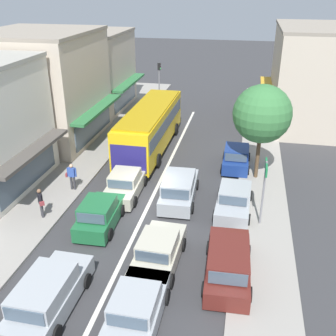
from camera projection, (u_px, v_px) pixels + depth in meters
ground_plane at (147, 208)px, 21.68m from camera, size 140.00×140.00×0.00m
lane_centre_line at (163, 176)px, 25.22m from camera, size 0.20×28.00×0.01m
sidewalk_left at (76, 155)px, 28.19m from camera, size 5.20×44.00×0.14m
kerb_right at (261, 170)px, 25.84m from camera, size 2.80×44.00×0.12m
shopfront_mid_block at (44, 88)px, 29.51m from camera, size 8.60×8.60×8.19m
shopfront_far_end at (88, 71)px, 37.31m from camera, size 8.29×8.06×7.24m
building_right_far at (329, 77)px, 32.92m from camera, size 10.02×10.90×8.13m
city_bus at (150, 125)px, 28.48m from camera, size 2.81×10.88×3.23m
sedan_queue_gap_filler at (158, 253)px, 17.05m from camera, size 1.99×4.25×1.47m
hatchback_adjacent_lane_trail at (100, 215)px, 19.75m from camera, size 1.91×3.75×1.54m
sedan_queue_far_back at (136, 311)px, 14.02m from camera, size 1.91×4.20×1.47m
wagon_behind_bus_near at (179, 189)px, 22.14m from camera, size 2.07×4.56×1.58m
wagon_behind_bus_mid at (48, 295)px, 14.64m from camera, size 1.96×4.51×1.58m
sedan_adjacent_lane_lead at (125, 184)px, 22.78m from camera, size 1.98×4.24×1.47m
parked_wagon_kerb_front at (228, 263)px, 16.30m from camera, size 2.07×4.57×1.58m
parked_sedan_kerb_second at (234, 200)px, 21.16m from camera, size 1.98×4.24×1.47m
parked_hatchback_kerb_third at (236, 158)px, 26.11m from camera, size 1.83×3.70×1.54m
traffic_light_downstreet at (159, 77)px, 38.56m from camera, size 0.33×0.24×4.20m
directional_road_sign at (265, 179)px, 19.00m from camera, size 0.10×1.40×3.60m
street_tree_right at (262, 114)px, 23.11m from camera, size 3.48×3.48×6.00m
pedestrian_with_handbag_near at (72, 175)px, 22.96m from camera, size 0.65×0.29×1.63m
pedestrian_browsing_midblock at (41, 201)px, 20.23m from camera, size 0.53×0.58×1.63m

